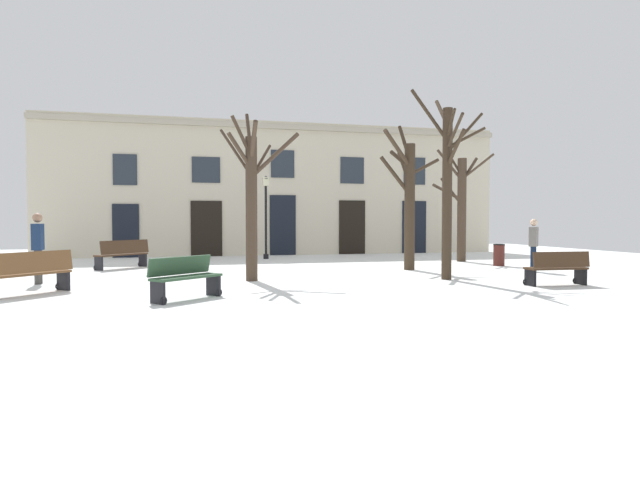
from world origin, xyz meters
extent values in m
plane|color=white|center=(0.00, 0.00, 0.00)|extent=(34.03, 34.03, 0.00)
cube|color=beige|center=(0.00, 9.20, 3.06)|extent=(21.27, 0.40, 6.12)
cube|color=#B1A993|center=(0.00, 8.95, 5.87)|extent=(21.27, 0.30, 0.24)
cube|color=black|center=(-6.80, 8.98, 1.15)|extent=(1.09, 0.08, 2.30)
cube|color=#262D38|center=(-6.80, 8.98, 3.76)|extent=(0.98, 0.06, 1.32)
cube|color=black|center=(-3.41, 8.98, 1.23)|extent=(1.36, 0.08, 2.46)
cube|color=#262D38|center=(-3.41, 8.98, 3.83)|extent=(1.23, 0.06, 1.13)
cube|color=black|center=(0.02, 8.98, 1.38)|extent=(1.20, 0.08, 2.75)
cube|color=#262D38|center=(0.02, 8.98, 4.18)|extent=(1.08, 0.06, 1.26)
cube|color=black|center=(3.35, 8.98, 1.27)|extent=(1.28, 0.08, 2.54)
cube|color=#262D38|center=(3.35, 8.98, 3.96)|extent=(1.15, 0.06, 1.24)
cube|color=black|center=(6.53, 8.98, 1.27)|extent=(1.23, 0.08, 2.54)
cube|color=#262D38|center=(6.53, 8.98, 4.00)|extent=(1.11, 0.06, 1.31)
cylinder|color=#423326|center=(-2.60, -1.15, 1.90)|extent=(0.31, 0.31, 3.80)
cylinder|color=#423326|center=(-2.91, -1.29, 3.40)|extent=(0.73, 0.41, 0.94)
cylinder|color=#423326|center=(-2.31, -0.88, 3.19)|extent=(0.68, 0.64, 1.00)
cylinder|color=#423326|center=(-2.86, -1.29, 3.78)|extent=(0.63, 0.41, 1.04)
cylinder|color=#423326|center=(-2.97, -0.84, 3.41)|extent=(0.84, 0.71, 1.32)
cylinder|color=#423326|center=(-2.60, -1.65, 3.61)|extent=(0.12, 1.08, 0.92)
cylinder|color=#423326|center=(-2.60, -0.70, 3.93)|extent=(0.11, 0.97, 1.27)
cylinder|color=#423326|center=(-1.96, -1.11, 3.34)|extent=(1.35, 0.18, 1.27)
cylinder|color=#423326|center=(6.10, 3.55, 2.00)|extent=(0.35, 0.35, 4.00)
cylinder|color=#423326|center=(5.62, 3.62, 3.73)|extent=(1.06, 0.25, 1.23)
cylinder|color=#423326|center=(6.37, 3.47, 3.55)|extent=(0.66, 0.30, 0.97)
cylinder|color=#423326|center=(5.81, 4.18, 2.72)|extent=(0.72, 1.37, 0.76)
cylinder|color=#423326|center=(5.92, 4.04, 2.74)|extent=(0.51, 1.09, 1.15)
cylinder|color=#423326|center=(6.53, 3.12, 3.64)|extent=(0.94, 0.95, 0.96)
cylinder|color=#423326|center=(5.81, 3.69, 3.86)|extent=(0.70, 0.39, 1.15)
cylinder|color=#382B1E|center=(2.57, -2.09, 2.31)|extent=(0.27, 0.27, 4.62)
cylinder|color=#382B1E|center=(3.13, -2.00, 3.99)|extent=(1.19, 0.25, 1.18)
cylinder|color=#382B1E|center=(2.13, -1.90, 4.44)|extent=(0.99, 0.49, 1.45)
cylinder|color=#382B1E|center=(2.44, -2.53, 4.11)|extent=(0.35, 0.95, 0.64)
cylinder|color=#382B1E|center=(2.71, -1.47, 4.61)|extent=(0.40, 1.32, 1.00)
cylinder|color=#382B1E|center=(2.42, -2.77, 3.87)|extent=(0.39, 1.41, 0.73)
cylinder|color=#382B1E|center=(2.99, -2.34, 3.80)|extent=(0.90, 0.58, 0.54)
cylinder|color=#382B1E|center=(2.56, -2.55, 3.47)|extent=(0.12, 0.99, 0.91)
cylinder|color=#382B1E|center=(2.73, 0.78, 2.03)|extent=(0.34, 0.34, 4.06)
cylinder|color=#382B1E|center=(2.17, 0.43, 3.83)|extent=(1.26, 0.85, 1.12)
cylinder|color=#382B1E|center=(2.55, 1.14, 3.59)|extent=(0.51, 0.85, 0.70)
cylinder|color=#382B1E|center=(3.20, 0.72, 3.32)|extent=(1.00, 0.23, 0.59)
cylinder|color=#382B1E|center=(2.71, 1.17, 4.13)|extent=(0.16, 0.88, 1.27)
cylinder|color=#382B1E|center=(2.75, 1.29, 3.34)|extent=(0.17, 1.12, 1.19)
cylinder|color=#382B1E|center=(2.27, 0.88, 3.04)|extent=(1.03, 0.35, 1.28)
cylinder|color=black|center=(-1.08, 6.76, 1.51)|extent=(0.10, 0.10, 3.02)
cylinder|color=black|center=(-1.08, 6.76, 0.10)|extent=(0.22, 0.22, 0.20)
cube|color=beige|center=(-1.08, 6.76, 3.20)|extent=(0.24, 0.24, 0.36)
cone|color=black|center=(-1.08, 6.76, 3.38)|extent=(0.30, 0.30, 0.14)
cylinder|color=#4C1E19|center=(6.40, 1.42, 0.37)|extent=(0.38, 0.38, 0.73)
torus|color=black|center=(6.40, 1.42, 0.75)|extent=(0.41, 0.41, 0.04)
cube|color=#3D2819|center=(4.58, -3.93, 0.42)|extent=(1.53, 0.52, 0.05)
cube|color=#3D2819|center=(4.57, -4.14, 0.65)|extent=(1.52, 0.15, 0.38)
cube|color=black|center=(5.28, -3.96, 0.21)|extent=(0.08, 0.42, 0.42)
torus|color=black|center=(5.28, -3.78, 0.08)|extent=(0.17, 0.04, 0.17)
cube|color=black|center=(3.88, -3.90, 0.21)|extent=(0.08, 0.42, 0.42)
torus|color=black|center=(3.89, -3.72, 0.08)|extent=(0.17, 0.04, 0.17)
cube|color=#3D2819|center=(-6.38, 3.55, 0.46)|extent=(1.61, 1.62, 0.05)
cube|color=#3D2819|center=(-6.25, 3.42, 0.72)|extent=(1.40, 1.41, 0.44)
cube|color=black|center=(-5.76, 4.18, 0.23)|extent=(0.30, 0.30, 0.46)
torus|color=black|center=(-5.86, 4.28, 0.08)|extent=(0.14, 0.14, 0.17)
cube|color=black|center=(-7.00, 2.92, 0.23)|extent=(0.30, 0.30, 0.46)
torus|color=black|center=(-7.11, 3.03, 0.08)|extent=(0.14, 0.14, 0.17)
cube|color=#2D4C33|center=(-4.27, -4.21, 0.46)|extent=(1.47, 1.34, 0.05)
cube|color=#2D4C33|center=(-4.39, -4.05, 0.68)|extent=(1.26, 1.09, 0.37)
cube|color=black|center=(-4.81, -4.67, 0.23)|extent=(0.30, 0.34, 0.46)
torus|color=black|center=(-4.70, -4.80, 0.08)|extent=(0.15, 0.13, 0.17)
cube|color=black|center=(-3.72, -3.74, 0.23)|extent=(0.30, 0.34, 0.46)
torus|color=black|center=(-3.61, -3.87, 0.08)|extent=(0.15, 0.13, 0.17)
cube|color=brown|center=(-7.58, -2.62, 0.45)|extent=(1.53, 1.60, 0.05)
cube|color=brown|center=(-7.43, -2.76, 0.71)|extent=(1.28, 1.37, 0.45)
cube|color=black|center=(-7.02, -2.01, 0.22)|extent=(0.34, 0.32, 0.45)
torus|color=black|center=(-7.15, -1.89, 0.08)|extent=(0.14, 0.15, 0.17)
cylinder|color=black|center=(6.27, -0.72, 0.39)|extent=(0.14, 0.14, 0.79)
cylinder|color=black|center=(6.14, -0.84, 0.39)|extent=(0.14, 0.14, 0.79)
cube|color=slate|center=(6.20, -0.78, 1.09)|extent=(0.43, 0.42, 0.61)
sphere|color=beige|center=(6.20, -0.78, 1.54)|extent=(0.22, 0.22, 0.22)
cylinder|color=#403D3A|center=(-7.90, -0.48, 0.43)|extent=(0.14, 0.14, 0.86)
cylinder|color=#403D3A|center=(-7.90, -0.66, 0.43)|extent=(0.14, 0.14, 0.86)
cube|color=navy|center=(-7.90, -0.57, 1.19)|extent=(0.22, 0.38, 0.66)
sphere|color=#9E755B|center=(-7.90, -0.57, 1.67)|extent=(0.24, 0.24, 0.24)
camera|label=1|loc=(-4.25, -15.33, 1.61)|focal=30.11mm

